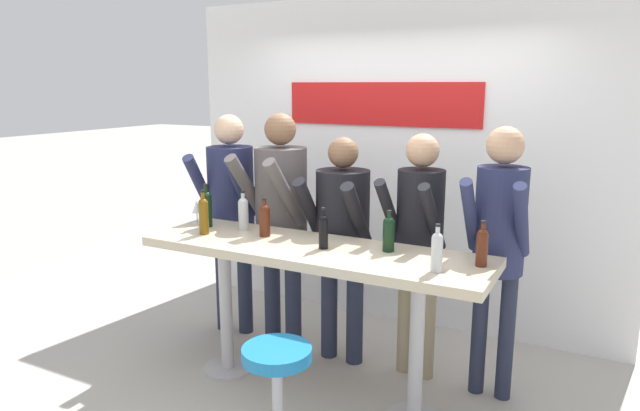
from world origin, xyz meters
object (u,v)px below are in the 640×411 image
bar_stool (277,387)px  wine_bottle_5 (389,232)px  person_center (419,228)px  wine_bottle_4 (265,219)px  wine_bottle_2 (207,207)px  wine_bottle_6 (437,250)px  person_left (280,206)px  person_center_right (499,232)px  tasting_table (313,269)px  wine_bottle_1 (323,230)px  wine_glass_0 (197,208)px  person_center_left (342,227)px  wine_bottle_0 (243,212)px  person_far_left (231,200)px  wine_bottle_7 (204,214)px  wine_bottle_3 (482,245)px

bar_stool → wine_bottle_5: 1.14m
person_center → wine_bottle_4: person_center is taller
wine_bottle_2 → wine_bottle_6: wine_bottle_2 is taller
wine_bottle_4 → bar_stool: bearing=-53.8°
wine_bottle_5 → bar_stool: bearing=-109.5°
wine_bottle_6 → wine_bottle_5: bearing=146.1°
person_left → person_center_right: bearing=9.2°
tasting_table → wine_bottle_1: bearing=-5.5°
person_center → wine_glass_0: 1.63m
wine_bottle_2 → wine_bottle_6: bearing=-7.4°
person_left → wine_bottle_5: person_left is taller
person_center → wine_bottle_1: 0.73m
person_left → wine_glass_0: 0.63m
wine_bottle_5 → wine_bottle_6: bearing=-33.9°
person_center_left → person_center: 0.57m
wine_bottle_0 → wine_bottle_2: bearing=-172.5°
wine_bottle_2 → wine_bottle_5: (1.40, 0.02, -0.02)m
wine_bottle_4 → wine_bottle_5: bearing=3.5°
wine_bottle_0 → wine_bottle_4: 0.23m
person_far_left → person_left: size_ratio=0.99×
person_left → wine_bottle_7: 0.67m
wine_bottle_3 → person_center_left: bearing=157.9°
wine_bottle_0 → person_left: bearing=82.3°
bar_stool → wine_bottle_5: bearing=70.5°
person_center_left → wine_bottle_0: bearing=-144.9°
wine_bottle_2 → wine_bottle_7: (0.11, -0.17, -0.01)m
wine_bottle_5 → wine_glass_0: 1.51m
bar_stool → person_far_left: 1.92m
person_center_right → wine_bottle_4: size_ratio=6.81×
wine_bottle_3 → person_center_right: bearing=88.2°
tasting_table → wine_bottle_6: (0.84, -0.13, 0.28)m
wine_bottle_1 → wine_bottle_4: 0.50m
wine_bottle_5 → wine_bottle_7: 1.30m
wine_bottle_0 → person_center_left: bearing=33.9°
bar_stool → person_left: person_left is taller
person_center → person_center_right: 0.54m
wine_bottle_2 → wine_bottle_3: size_ratio=1.19×
wine_bottle_5 → wine_bottle_1: bearing=-160.8°
tasting_table → person_far_left: 1.25m
wine_bottle_4 → wine_bottle_6: (1.26, -0.20, 0.00)m
wine_bottle_0 → tasting_table: bearing=-12.6°
person_left → wine_bottle_3: bearing=-6.0°
wine_bottle_1 → wine_glass_0: wine_bottle_1 is taller
person_center_left → wine_bottle_2: bearing=-152.6°
wine_bottle_6 → wine_bottle_0: bearing=169.7°
wine_bottle_5 → wine_bottle_6: 0.46m
wine_bottle_4 → wine_bottle_0: bearing=162.9°
bar_stool → person_center: 1.48m
wine_bottle_0 → wine_glass_0: size_ratio=1.61×
wine_bottle_3 → wine_bottle_4: (-1.45, -0.02, 0.00)m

